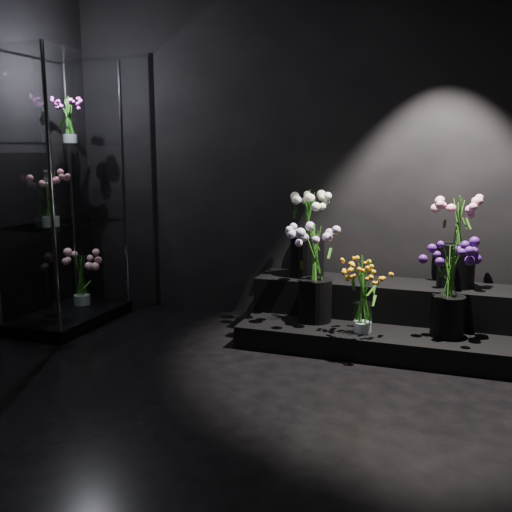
% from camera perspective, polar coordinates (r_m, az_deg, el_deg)
% --- Properties ---
extents(floor, '(4.00, 4.00, 0.00)m').
position_cam_1_polar(floor, '(3.16, -6.51, -15.77)').
color(floor, black).
rests_on(floor, ground).
extents(wall_back, '(4.00, 0.00, 4.00)m').
position_cam_1_polar(wall_back, '(4.72, 3.91, 10.41)').
color(wall_back, black).
rests_on(wall_back, floor).
extents(display_riser, '(1.92, 0.85, 0.43)m').
position_cam_1_polar(display_riser, '(4.37, 12.24, -6.04)').
color(display_riser, black).
rests_on(display_riser, floor).
extents(display_case, '(0.58, 0.97, 2.14)m').
position_cam_1_polar(display_case, '(4.79, -18.80, 5.92)').
color(display_case, black).
rests_on(display_case, floor).
extents(bouquet_orange_bells, '(0.30, 0.30, 0.53)m').
position_cam_1_polar(bouquet_orange_bells, '(3.98, 10.70, -3.79)').
color(bouquet_orange_bells, white).
rests_on(bouquet_orange_bells, display_riser).
extents(bouquet_lilac, '(0.50, 0.50, 0.73)m').
position_cam_1_polar(bouquet_lilac, '(4.17, 5.99, -0.91)').
color(bouquet_lilac, black).
rests_on(bouquet_lilac, display_riser).
extents(bouquet_purple, '(0.35, 0.35, 0.64)m').
position_cam_1_polar(bouquet_purple, '(4.03, 18.80, -2.64)').
color(bouquet_purple, black).
rests_on(bouquet_purple, display_riser).
extents(bouquet_cream_roses, '(0.49, 0.49, 0.69)m').
position_cam_1_polar(bouquet_cream_roses, '(4.46, 5.19, 2.95)').
color(bouquet_cream_roses, black).
rests_on(bouquet_cream_roses, display_riser).
extents(bouquet_pink_roses, '(0.46, 0.46, 0.66)m').
position_cam_1_polar(bouquet_pink_roses, '(4.34, 19.55, 1.87)').
color(bouquet_pink_roses, black).
rests_on(bouquet_pink_roses, display_riser).
extents(bouquet_case_pink, '(0.28, 0.28, 0.41)m').
position_cam_1_polar(bouquet_case_pink, '(4.60, -19.95, 5.41)').
color(bouquet_case_pink, white).
rests_on(bouquet_case_pink, display_case).
extents(bouquet_case_magenta, '(0.24, 0.24, 0.37)m').
position_cam_1_polar(bouquet_case_magenta, '(4.95, -18.20, 12.84)').
color(bouquet_case_magenta, white).
rests_on(bouquet_case_magenta, display_case).
extents(bouquet_case_base_pink, '(0.38, 0.38, 0.46)m').
position_cam_1_polar(bouquet_case_base_pink, '(5.09, -17.11, -2.05)').
color(bouquet_case_base_pink, white).
rests_on(bouquet_case_base_pink, display_case).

